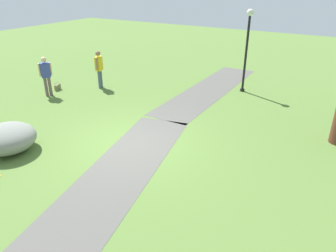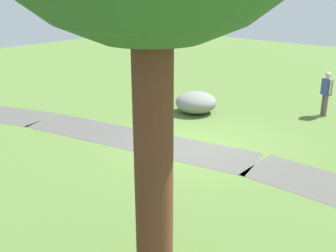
# 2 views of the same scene
# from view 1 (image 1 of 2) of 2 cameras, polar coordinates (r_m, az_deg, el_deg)

# --- Properties ---
(ground_plane) EXTENTS (48.00, 48.00, 0.00)m
(ground_plane) POSITION_cam_1_polar(r_m,az_deg,el_deg) (9.83, -6.58, -3.14)
(ground_plane) COLOR #547333
(footpath_segment_near) EXTENTS (8.01, 1.78, 0.01)m
(footpath_segment_near) POSITION_cam_1_polar(r_m,az_deg,el_deg) (14.66, 7.47, 6.56)
(footpath_segment_near) COLOR #52504B
(footpath_segment_near) RESTS_ON ground
(footpath_segment_mid) EXTENTS (8.19, 3.32, 0.01)m
(footpath_segment_mid) POSITION_cam_1_polar(r_m,az_deg,el_deg) (8.15, -10.20, -9.96)
(footpath_segment_mid) COLOR #52504B
(footpath_segment_mid) RESTS_ON ground
(lamp_post) EXTENTS (0.28, 0.28, 3.47)m
(lamp_post) POSITION_cam_1_polar(r_m,az_deg,el_deg) (14.15, 13.99, 14.34)
(lamp_post) COLOR black
(lamp_post) RESTS_ON ground
(lawn_boulder) EXTENTS (2.22, 2.22, 0.81)m
(lawn_boulder) POSITION_cam_1_polar(r_m,az_deg,el_deg) (10.30, -26.75, -1.96)
(lawn_boulder) COLOR gray
(lawn_boulder) RESTS_ON ground
(woman_with_handbag) EXTENTS (0.44, 0.40, 1.67)m
(woman_with_handbag) POSITION_cam_1_polar(r_m,az_deg,el_deg) (14.39, -21.03, 8.75)
(woman_with_handbag) COLOR #6A5754
(woman_with_handbag) RESTS_ON ground
(man_near_boulder) EXTENTS (0.49, 0.35, 1.69)m
(man_near_boulder) POSITION_cam_1_polar(r_m,az_deg,el_deg) (14.80, -12.24, 10.32)
(man_near_boulder) COLOR #485A6B
(man_near_boulder) RESTS_ON ground
(handbag_on_grass) EXTENTS (0.34, 0.33, 0.31)m
(handbag_on_grass) POSITION_cam_1_polar(r_m,az_deg,el_deg) (15.24, -19.16, 6.63)
(handbag_on_grass) COLOR olive
(handbag_on_grass) RESTS_ON ground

